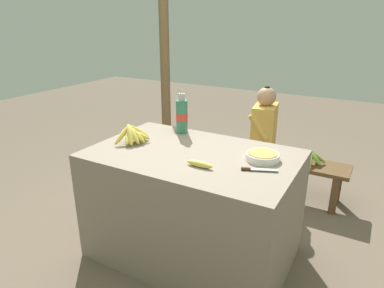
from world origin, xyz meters
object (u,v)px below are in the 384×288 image
Objects in this scene: banana_bunch_ripe at (133,134)px; knife at (254,169)px; seated_vendor at (259,134)px; serving_bowl at (263,156)px; water_bottle at (182,116)px; loose_banana_front at (200,164)px; wooden_bench at (264,161)px; banana_bunch_green at (314,158)px; support_post_near at (165,66)px.

banana_bunch_ripe reaches higher than knife.
banana_bunch_ripe is 0.27× the size of seated_vendor.
water_bottle is at bearing 163.02° from serving_bowl.
seated_vendor is at bearing 84.34° from knife.
loose_banana_front is (-0.29, -0.29, -0.01)m from serving_bowl.
wooden_bench is 5.63× the size of banana_bunch_green.
seated_vendor is (0.36, 0.83, -0.33)m from water_bottle.
water_bottle is 0.68m from loose_banana_front.
banana_bunch_ripe is at bearing -117.49° from water_bottle.
loose_banana_front is 1.37m from seated_vendor.
wooden_bench is (0.42, 0.87, -0.61)m from water_bottle.
loose_banana_front is 0.08× the size of support_post_near.
banana_bunch_green is (0.52, 0.04, -0.15)m from seated_vendor.
serving_bowl is 0.18m from knife.
knife reaches higher than wooden_bench.
serving_bowl is 1.22× the size of loose_banana_front.
seated_vendor is at bearing -175.43° from banana_bunch_green.
water_bottle is 1.68× the size of knife.
water_bottle reaches higher than banana_bunch_green.
banana_bunch_green is (1.07, 1.24, -0.42)m from banana_bunch_ripe.
loose_banana_front is 0.85× the size of knife.
support_post_near is (-1.24, 0.27, 0.53)m from seated_vendor.
loose_banana_front is 0.17× the size of seated_vendor.
serving_bowl is at bearing -97.95° from banana_bunch_green.
support_post_near is at bearing 128.70° from water_bottle.
seated_vendor reaches higher than banana_bunch_green.
banana_bunch_ripe is at bearing 166.43° from loose_banana_front.
loose_banana_front is 0.63× the size of banana_bunch_green.
wooden_bench is 0.48m from banana_bunch_green.
water_bottle is 1.97× the size of loose_banana_front.
water_bottle is 0.33× the size of seated_vendor.
support_post_near is at bearing 115.23° from banana_bunch_ripe.
banana_bunch_green is (0.45, 1.39, -0.37)m from loose_banana_front.
water_bottle is 0.85m from knife.
water_bottle reaches higher than loose_banana_front.
seated_vendor is (-0.06, -0.04, 0.28)m from wooden_bench.
seated_vendor reaches higher than knife.
knife is at bearing -76.02° from wooden_bench.
banana_bunch_ripe is 1.05× the size of banana_bunch_green.
water_bottle reaches higher than wooden_bench.
banana_bunch_ripe is 1.34m from seated_vendor.
water_bottle reaches higher than knife.
banana_bunch_green is (0.46, 0.00, 0.12)m from wooden_bench.
wooden_bench is 1.47× the size of seated_vendor.
loose_banana_front is 2.11m from support_post_near.
banana_bunch_green is at bearing 0.34° from wooden_bench.
knife is 1.40m from wooden_bench.
support_post_near is at bearing 170.11° from wooden_bench.
support_post_near reaches higher than banana_bunch_green.
seated_vendor reaches higher than banana_bunch_ripe.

